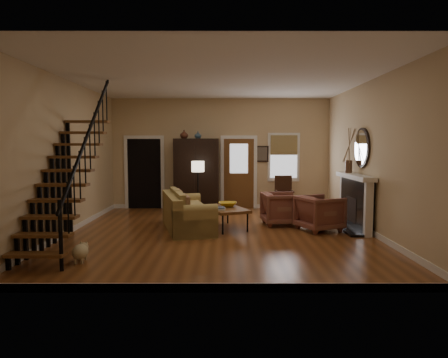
{
  "coord_description": "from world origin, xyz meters",
  "views": [
    {
      "loc": [
        0.09,
        -8.52,
        1.9
      ],
      "look_at": [
        0.1,
        0.4,
        1.15
      ],
      "focal_mm": 32.0,
      "sensor_mm": 36.0,
      "label": 1
    }
  ],
  "objects_px": {
    "side_chair": "(284,194)",
    "floor_lamp": "(198,189)",
    "armchair_left": "(320,213)",
    "sofa": "(188,212)",
    "coffee_table": "(225,218)",
    "armchair_right": "(281,209)",
    "armoire": "(197,175)"
  },
  "relations": [
    {
      "from": "sofa",
      "to": "coffee_table",
      "type": "height_order",
      "value": "sofa"
    },
    {
      "from": "coffee_table",
      "to": "side_chair",
      "type": "bearing_deg",
      "value": 54.89
    },
    {
      "from": "coffee_table",
      "to": "floor_lamp",
      "type": "bearing_deg",
      "value": 114.69
    },
    {
      "from": "armoire",
      "to": "armchair_left",
      "type": "bearing_deg",
      "value": -44.25
    },
    {
      "from": "armchair_left",
      "to": "armchair_right",
      "type": "bearing_deg",
      "value": 26.59
    },
    {
      "from": "sofa",
      "to": "coffee_table",
      "type": "relative_size",
      "value": 1.7
    },
    {
      "from": "armchair_right",
      "to": "side_chair",
      "type": "height_order",
      "value": "side_chair"
    },
    {
      "from": "side_chair",
      "to": "armchair_left",
      "type": "bearing_deg",
      "value": -81.7
    },
    {
      "from": "armoire",
      "to": "sofa",
      "type": "height_order",
      "value": "armoire"
    },
    {
      "from": "armchair_left",
      "to": "coffee_table",
      "type": "bearing_deg",
      "value": 60.82
    },
    {
      "from": "armoire",
      "to": "sofa",
      "type": "xyz_separation_m",
      "value": [
        -0.03,
        -2.71,
        -0.65
      ]
    },
    {
      "from": "coffee_table",
      "to": "armchair_left",
      "type": "bearing_deg",
      "value": -5.94
    },
    {
      "from": "sofa",
      "to": "armchair_right",
      "type": "distance_m",
      "value": 2.25
    },
    {
      "from": "floor_lamp",
      "to": "side_chair",
      "type": "distance_m",
      "value": 2.6
    },
    {
      "from": "armoire",
      "to": "armchair_left",
      "type": "xyz_separation_m",
      "value": [
        2.94,
        -2.86,
        -0.65
      ]
    },
    {
      "from": "side_chair",
      "to": "floor_lamp",
      "type": "bearing_deg",
      "value": -160.58
    },
    {
      "from": "coffee_table",
      "to": "side_chair",
      "type": "xyz_separation_m",
      "value": [
        1.72,
        2.44,
        0.27
      ]
    },
    {
      "from": "armchair_right",
      "to": "sofa",
      "type": "bearing_deg",
      "value": 96.7
    },
    {
      "from": "armchair_right",
      "to": "floor_lamp",
      "type": "height_order",
      "value": "floor_lamp"
    },
    {
      "from": "sofa",
      "to": "side_chair",
      "type": "relative_size",
      "value": 2.11
    },
    {
      "from": "armchair_right",
      "to": "floor_lamp",
      "type": "bearing_deg",
      "value": 54.61
    },
    {
      "from": "armchair_left",
      "to": "armchair_right",
      "type": "xyz_separation_m",
      "value": [
        -0.77,
        0.65,
        -0.0
      ]
    },
    {
      "from": "armchair_left",
      "to": "floor_lamp",
      "type": "relative_size",
      "value": 0.58
    },
    {
      "from": "armchair_left",
      "to": "floor_lamp",
      "type": "height_order",
      "value": "floor_lamp"
    },
    {
      "from": "armoire",
      "to": "coffee_table",
      "type": "relative_size",
      "value": 1.66
    },
    {
      "from": "armoire",
      "to": "armchair_right",
      "type": "height_order",
      "value": "armoire"
    },
    {
      "from": "armoire",
      "to": "armchair_right",
      "type": "xyz_separation_m",
      "value": [
        2.16,
        -2.21,
        -0.66
      ]
    },
    {
      "from": "armchair_right",
      "to": "floor_lamp",
      "type": "relative_size",
      "value": 0.58
    },
    {
      "from": "coffee_table",
      "to": "armoire",
      "type": "bearing_deg",
      "value": 107.48
    },
    {
      "from": "coffee_table",
      "to": "armchair_left",
      "type": "xyz_separation_m",
      "value": [
        2.11,
        -0.22,
        0.15
      ]
    },
    {
      "from": "armchair_right",
      "to": "side_chair",
      "type": "relative_size",
      "value": 0.84
    },
    {
      "from": "armchair_left",
      "to": "armchair_right",
      "type": "distance_m",
      "value": 1.01
    }
  ]
}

